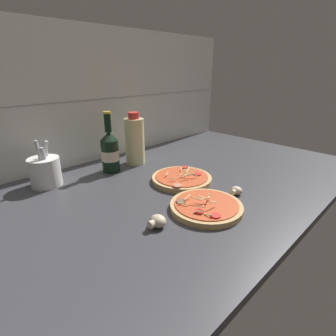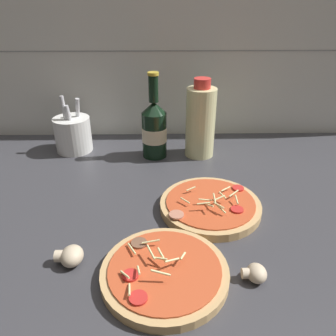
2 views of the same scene
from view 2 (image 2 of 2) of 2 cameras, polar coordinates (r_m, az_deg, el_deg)
name	(u,v)px [view 2 (image 2 of 2)]	position (r cm, az deg, el deg)	size (l,w,h in cm)	color
counter_slab	(195,214)	(75.68, 4.78, -8.00)	(160.00, 90.00, 2.50)	#38383D
tile_backsplash	(185,51)	(107.57, 3.05, 19.75)	(160.00, 1.13, 60.00)	silver
pizza_near	(164,272)	(58.95, -0.63, -17.70)	(22.08, 22.08, 4.51)	tan
pizza_far	(210,206)	(74.52, 7.39, -6.59)	(22.61, 22.61, 4.76)	tan
beer_bottle	(154,128)	(95.29, -2.41, 6.91)	(7.22, 7.22, 24.67)	black
oil_bottle	(200,121)	(95.86, 5.67, 8.08)	(8.54, 8.54, 22.86)	beige
mushroom_left	(71,256)	(63.27, -16.60, -14.46)	(5.05, 4.81, 3.36)	beige
mushroom_right	(255,273)	(60.13, 14.96, -17.28)	(4.23, 4.02, 2.82)	beige
utensil_crock	(73,134)	(104.12, -16.20, 5.74)	(10.87, 10.87, 17.41)	silver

